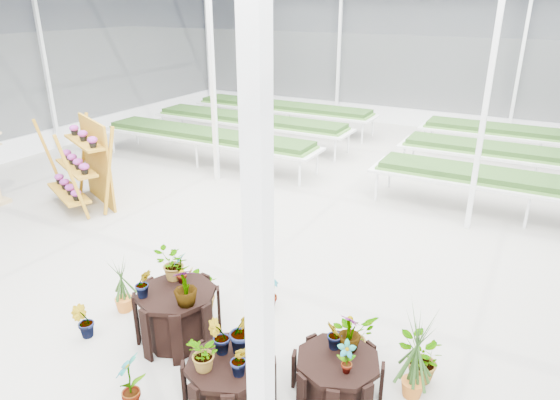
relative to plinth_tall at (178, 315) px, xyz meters
The scene contains 9 objects.
ground_plane 1.52m from the plinth_tall, 98.56° to the left, with size 24.00×24.00×0.00m, color gray.
greenhouse_shell 2.39m from the plinth_tall, 98.56° to the left, with size 18.00×24.00×4.50m, color white, non-canonical shape.
steel_frame 2.39m from the plinth_tall, 98.56° to the left, with size 18.00×24.00×4.50m, color silver, non-canonical shape.
nursery_benches 8.66m from the plinth_tall, 91.45° to the left, with size 16.00×7.00×0.84m, color silver, non-canonical shape.
plinth_tall is the anchor object (origin of this frame).
plinth_mid 1.35m from the plinth_tall, 26.57° to the right, with size 1.00×1.00×0.53m, color black.
plinth_low 2.21m from the plinth_tall, ahead, with size 1.00×1.00×0.45m, color black.
shelf_rack 5.51m from the plinth_tall, 150.97° to the left, with size 1.75×0.93×1.86m, color #A07119, non-canonical shape.
nursery_plants 1.20m from the plinth_tall, ahead, with size 4.87×2.80×1.26m.
Camera 1 is at (3.99, -5.64, 4.20)m, focal length 32.00 mm.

